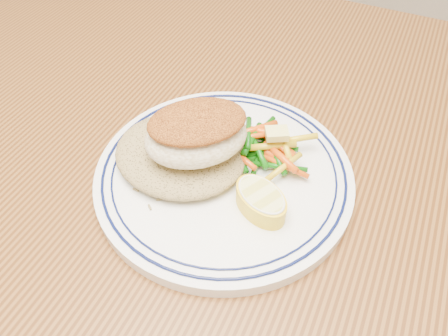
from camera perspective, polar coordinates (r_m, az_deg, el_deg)
dining_table at (r=0.59m, az=1.75°, el=-5.72°), size 1.50×0.90×0.75m
plate at (r=0.49m, az=0.00°, el=-0.84°), size 0.29×0.29×0.02m
rice_pilaf at (r=0.49m, az=-5.72°, el=2.18°), size 0.15×0.13×0.03m
fish_fillet at (r=0.45m, az=-3.61°, el=4.56°), size 0.13×0.13×0.06m
vegetable_pile at (r=0.50m, az=5.29°, el=2.91°), size 0.11×0.10×0.03m
butter_pat at (r=0.48m, az=6.92°, el=4.50°), size 0.03×0.03×0.01m
lemon_wedge at (r=0.44m, az=4.83°, el=-4.23°), size 0.08×0.08×0.02m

